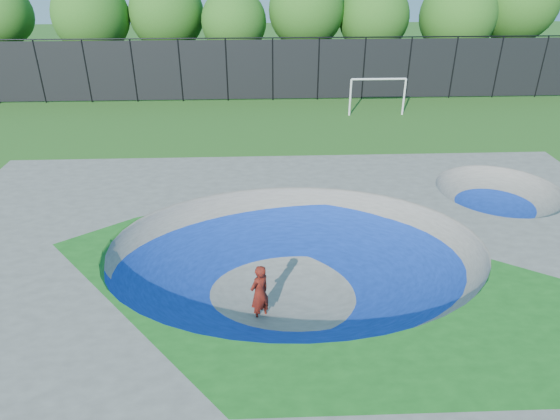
{
  "coord_description": "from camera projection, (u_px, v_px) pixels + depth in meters",
  "views": [
    {
      "loc": [
        -0.98,
        -12.12,
        9.07
      ],
      "look_at": [
        -0.32,
        3.0,
        1.1
      ],
      "focal_mm": 32.0,
      "sensor_mm": 36.0,
      "label": 1
    }
  ],
  "objects": [
    {
      "name": "skate_deck",
      "position": [
        295.0,
        268.0,
        14.63
      ],
      "size": [
        22.0,
        14.0,
        1.5
      ],
      "primitive_type": "cube",
      "color": "gray",
      "rests_on": "ground"
    },
    {
      "name": "skater",
      "position": [
        260.0,
        293.0,
        13.37
      ],
      "size": [
        0.74,
        0.73,
        1.73
      ],
      "primitive_type": "imported",
      "rotation": [
        0.0,
        0.0,
        3.87
      ],
      "color": "#A91F0D",
      "rests_on": "ground"
    },
    {
      "name": "treeline",
      "position": [
        268.0,
        13.0,
        35.82
      ],
      "size": [
        51.64,
        7.31,
        8.45
      ],
      "color": "#4D3126",
      "rests_on": "ground"
    },
    {
      "name": "fence",
      "position": [
        273.0,
        68.0,
        32.56
      ],
      "size": [
        48.09,
        0.09,
        4.04
      ],
      "color": "black",
      "rests_on": "ground"
    },
    {
      "name": "soccer_goal",
      "position": [
        378.0,
        90.0,
        29.82
      ],
      "size": [
        3.39,
        0.12,
        2.24
      ],
      "color": "silver",
      "rests_on": "ground"
    },
    {
      "name": "ground",
      "position": [
        295.0,
        289.0,
        14.97
      ],
      "size": [
        120.0,
        120.0,
        0.0
      ],
      "primitive_type": "plane",
      "color": "#235417",
      "rests_on": "ground"
    },
    {
      "name": "skateboard",
      "position": [
        260.0,
        318.0,
        13.76
      ],
      "size": [
        0.68,
        0.73,
        0.05
      ],
      "primitive_type": "cube",
      "rotation": [
        0.0,
        0.0,
        0.86
      ],
      "color": "black",
      "rests_on": "ground"
    }
  ]
}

